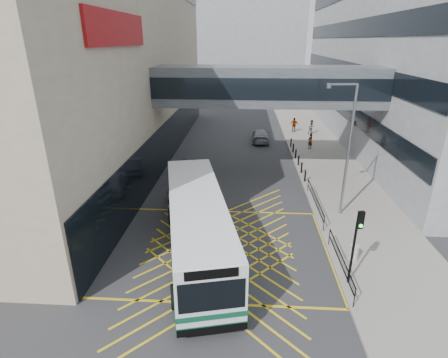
% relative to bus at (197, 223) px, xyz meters
% --- Properties ---
extents(ground, '(120.00, 120.00, 0.00)m').
position_rel_bus_xyz_m(ground, '(1.16, 0.51, -1.83)').
color(ground, '#333335').
extents(building_whsmith, '(24.17, 42.00, 16.00)m').
position_rel_bus_xyz_m(building_whsmith, '(-16.82, 16.51, 6.16)').
color(building_whsmith, tan).
rests_on(building_whsmith, ground).
extents(building_far, '(28.00, 16.00, 18.00)m').
position_rel_bus_xyz_m(building_far, '(-0.84, 60.51, 7.17)').
color(building_far, gray).
rests_on(building_far, ground).
extents(skybridge, '(20.00, 4.10, 3.00)m').
position_rel_bus_xyz_m(skybridge, '(4.16, 12.51, 5.67)').
color(skybridge, '#464B50').
rests_on(skybridge, ground).
extents(pavement, '(6.00, 54.00, 0.16)m').
position_rel_bus_xyz_m(pavement, '(10.16, 15.51, -1.75)').
color(pavement, gray).
rests_on(pavement, ground).
extents(box_junction, '(12.00, 9.00, 0.01)m').
position_rel_bus_xyz_m(box_junction, '(1.16, 0.51, -1.83)').
color(box_junction, gold).
rests_on(box_junction, ground).
extents(bus, '(5.44, 12.51, 3.42)m').
position_rel_bus_xyz_m(bus, '(0.00, 0.00, 0.00)').
color(bus, silver).
rests_on(bus, ground).
extents(car_white, '(2.99, 5.14, 1.54)m').
position_rel_bus_xyz_m(car_white, '(-1.91, 8.00, -1.06)').
color(car_white, '#B9B9BB').
rests_on(car_white, ground).
extents(car_dark, '(2.79, 4.39, 1.28)m').
position_rel_bus_xyz_m(car_dark, '(-2.18, 12.13, -1.19)').
color(car_dark, black).
rests_on(car_dark, ground).
extents(car_silver, '(2.04, 4.76, 1.47)m').
position_rel_bus_xyz_m(car_silver, '(4.19, 23.06, -1.09)').
color(car_silver, gray).
rests_on(car_silver, ground).
extents(traffic_light, '(0.30, 0.46, 3.88)m').
position_rel_bus_xyz_m(traffic_light, '(7.56, -2.39, 0.85)').
color(traffic_light, black).
rests_on(traffic_light, pavement).
extents(street_lamp, '(1.92, 0.44, 8.44)m').
position_rel_bus_xyz_m(street_lamp, '(8.71, 4.91, 3.14)').
color(street_lamp, slate).
rests_on(street_lamp, pavement).
extents(litter_bin, '(0.48, 0.48, 0.83)m').
position_rel_bus_xyz_m(litter_bin, '(8.29, -0.36, -1.26)').
color(litter_bin, '#ADA89E').
rests_on(litter_bin, pavement).
extents(kerb_railings, '(0.05, 12.54, 1.00)m').
position_rel_bus_xyz_m(kerb_railings, '(7.31, 2.29, -0.95)').
color(kerb_railings, black).
rests_on(kerb_railings, pavement).
extents(bollards, '(0.14, 10.14, 0.90)m').
position_rel_bus_xyz_m(bollards, '(7.41, 15.51, -1.22)').
color(bollards, black).
rests_on(bollards, pavement).
extents(pedestrian_a, '(0.78, 0.74, 1.60)m').
position_rel_bus_xyz_m(pedestrian_a, '(9.32, 19.86, -0.87)').
color(pedestrian_a, gray).
rests_on(pedestrian_a, pavement).
extents(pedestrian_b, '(0.95, 0.76, 1.70)m').
position_rel_bus_xyz_m(pedestrian_b, '(10.53, 26.16, -0.82)').
color(pedestrian_b, gray).
rests_on(pedestrian_b, pavement).
extents(pedestrian_c, '(1.11, 0.65, 1.78)m').
position_rel_bus_xyz_m(pedestrian_c, '(8.53, 27.14, -0.78)').
color(pedestrian_c, gray).
rests_on(pedestrian_c, pavement).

